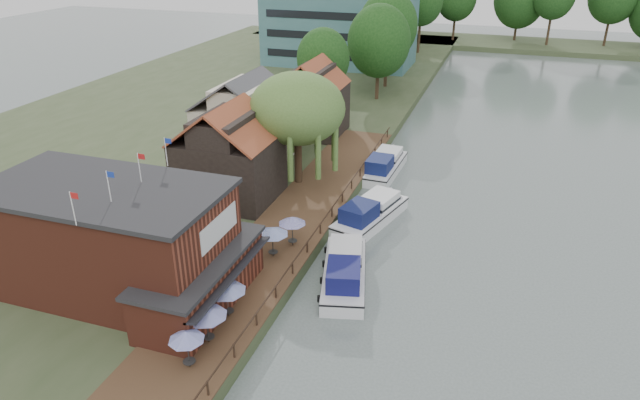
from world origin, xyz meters
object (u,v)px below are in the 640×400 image
(umbrella_1, at_px, (207,325))
(umbrella_2, at_px, (227,300))
(umbrella_4, at_px, (292,231))
(cottage_c, at_px, (312,97))
(umbrella_0, at_px, (188,349))
(willow, at_px, (298,130))
(cottage_b, at_px, (247,116))
(cruiser_0, at_px, (345,267))
(cottage_a, at_px, (228,153))
(cruiser_2, at_px, (384,163))
(pub, at_px, (135,243))
(hotel_block, at_px, (340,28))
(cruiser_1, at_px, (371,210))
(umbrella_3, at_px, (273,242))

(umbrella_1, xyz_separation_m, umbrella_2, (-0.04, 2.57, 0.00))
(umbrella_4, bearing_deg, cottage_c, 106.04)
(umbrella_1, bearing_deg, umbrella_0, -89.59)
(willow, distance_m, umbrella_1, 23.83)
(cottage_b, xyz_separation_m, umbrella_2, (10.67, -25.71, -2.96))
(umbrella_2, xyz_separation_m, cruiser_0, (5.25, 7.49, -1.06))
(cottage_a, distance_m, umbrella_0, 22.07)
(cruiser_0, distance_m, cruiser_2, 20.28)
(cottage_c, xyz_separation_m, umbrella_2, (6.67, -34.71, -2.96))
(cottage_c, relative_size, umbrella_1, 3.50)
(willow, distance_m, cruiser_0, 16.45)
(pub, height_order, cottage_c, cottage_c)
(pub, relative_size, cruiser_2, 2.02)
(hotel_block, height_order, cruiser_1, hotel_block)
(hotel_block, xyz_separation_m, cottage_b, (4.00, -46.00, -1.90))
(umbrella_0, relative_size, cruiser_2, 0.24)
(umbrella_1, bearing_deg, cottage_c, 100.21)
(cottage_b, xyz_separation_m, umbrella_4, (11.28, -16.33, -2.96))
(cottage_b, height_order, umbrella_3, cottage_b)
(willow, distance_m, cruiser_1, 10.20)
(umbrella_2, xyz_separation_m, umbrella_3, (-0.14, 7.40, 0.00))
(willow, bearing_deg, hotel_block, 102.71)
(umbrella_1, xyz_separation_m, cruiser_0, (5.21, 10.06, -1.06))
(umbrella_2, xyz_separation_m, umbrella_4, (0.61, 9.39, 0.00))
(umbrella_2, bearing_deg, cruiser_0, 55.00)
(cottage_c, distance_m, cruiser_0, 29.98)
(umbrella_4, relative_size, cruiser_0, 0.24)
(cottage_a, bearing_deg, umbrella_0, -69.31)
(cottage_c, distance_m, umbrella_0, 40.14)
(hotel_block, height_order, umbrella_0, hotel_block)
(umbrella_0, distance_m, cruiser_0, 13.34)
(cottage_b, distance_m, cruiser_2, 14.88)
(willow, bearing_deg, cottage_b, 146.31)
(cottage_a, relative_size, umbrella_1, 3.54)
(umbrella_3, bearing_deg, cruiser_1, 62.21)
(willow, xyz_separation_m, umbrella_3, (3.04, -13.31, -3.93))
(umbrella_1, height_order, cruiser_1, umbrella_1)
(willow, distance_m, cruiser_2, 10.89)
(umbrella_1, bearing_deg, umbrella_2, 90.89)
(umbrella_1, height_order, umbrella_3, same)
(umbrella_3, bearing_deg, cruiser_2, 79.82)
(pub, height_order, cottage_b, cottage_b)
(cottage_c, relative_size, cruiser_2, 0.86)
(hotel_block, relative_size, umbrella_1, 10.45)
(cottage_b, relative_size, umbrella_0, 4.04)
(cottage_c, height_order, cruiser_0, cottage_c)
(pub, distance_m, umbrella_0, 8.98)
(willow, relative_size, umbrella_2, 4.32)
(cottage_a, bearing_deg, hotel_block, 97.13)
(willow, distance_m, umbrella_4, 12.57)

